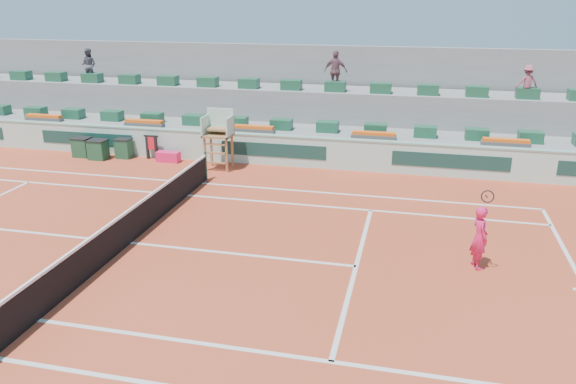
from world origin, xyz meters
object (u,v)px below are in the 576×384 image
umpire_chair (219,131)px  tennis_player (480,237)px  player_bag (168,157)px  drink_cooler_a (124,148)px

umpire_chair → tennis_player: umpire_chair is taller
player_bag → drink_cooler_a: size_ratio=1.15×
umpire_chair → drink_cooler_a: 4.71m
umpire_chair → tennis_player: (9.42, -6.81, -0.70)m
player_bag → tennis_player: 13.88m
umpire_chair → tennis_player: size_ratio=1.05×
umpire_chair → drink_cooler_a: (-4.54, 0.52, -1.12)m
drink_cooler_a → tennis_player: 15.78m
drink_cooler_a → tennis_player: tennis_player is taller
player_bag → umpire_chair: 2.80m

